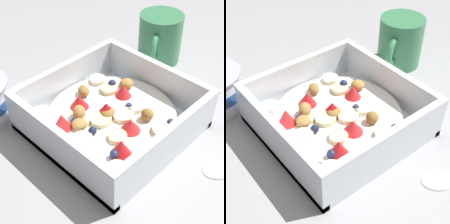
# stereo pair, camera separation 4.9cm
# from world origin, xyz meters

# --- Properties ---
(ground_plane) EXTENTS (2.40, 2.40, 0.00)m
(ground_plane) POSITION_xyz_m (0.00, 0.00, 0.00)
(ground_plane) COLOR #9E9EA3
(fruit_bowl) EXTENTS (0.21, 0.21, 0.07)m
(fruit_bowl) POSITION_xyz_m (0.01, -0.01, 0.02)
(fruit_bowl) COLOR white
(fruit_bowl) RESTS_ON ground
(coffee_mug) EXTENTS (0.08, 0.10, 0.09)m
(coffee_mug) POSITION_xyz_m (0.08, -0.21, 0.05)
(coffee_mug) COLOR #3D8456
(coffee_mug) RESTS_ON ground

